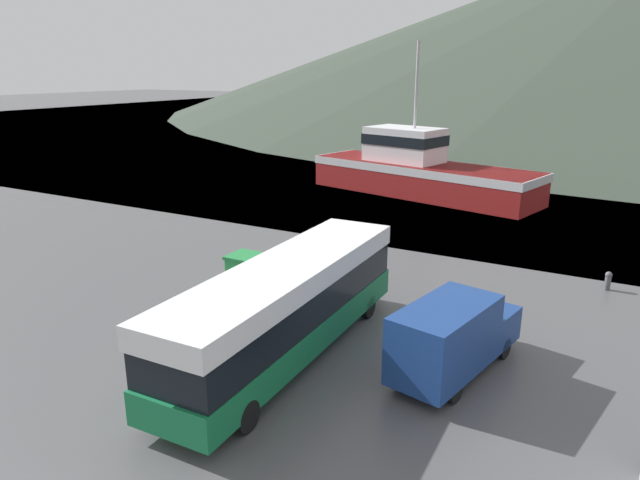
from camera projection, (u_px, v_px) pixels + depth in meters
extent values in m
plane|color=slate|center=(599.00, 111.00, 130.02)|extent=(240.00, 240.00, 0.00)
cube|color=#146B3D|center=(287.00, 330.00, 18.77)|extent=(2.90, 11.73, 0.97)
cube|color=black|center=(287.00, 300.00, 18.47)|extent=(2.85, 11.49, 1.11)
cube|color=white|center=(286.00, 274.00, 18.21)|extent=(2.90, 11.73, 0.70)
cube|color=black|center=(360.00, 256.00, 23.50)|extent=(2.28, 0.12, 1.50)
cylinder|color=black|center=(315.00, 295.00, 22.89)|extent=(0.32, 0.91, 0.90)
cylinder|color=black|center=(368.00, 306.00, 21.87)|extent=(0.32, 0.91, 0.90)
cylinder|color=black|center=(178.00, 394.00, 15.95)|extent=(0.32, 0.91, 0.90)
cylinder|color=black|center=(246.00, 416.00, 14.94)|extent=(0.32, 0.91, 0.90)
cube|color=navy|center=(445.00, 338.00, 17.14)|extent=(2.63, 4.18, 2.09)
cube|color=navy|center=(484.00, 323.00, 19.31)|extent=(2.20, 2.01, 1.15)
cube|color=black|center=(475.00, 304.00, 18.44)|extent=(1.60, 0.37, 0.73)
cylinder|color=black|center=(457.00, 333.00, 19.83)|extent=(0.35, 0.73, 0.70)
cylinder|color=black|center=(504.00, 348.00, 18.79)|extent=(0.35, 0.73, 0.70)
cylinder|color=black|center=(404.00, 372.00, 17.32)|extent=(0.35, 0.73, 0.70)
cylinder|color=black|center=(454.00, 391.00, 16.27)|extent=(0.35, 0.73, 0.70)
cube|color=maroon|center=(422.00, 179.00, 43.12)|extent=(18.16, 8.76, 2.37)
cube|color=silver|center=(423.00, 168.00, 42.86)|extent=(18.34, 8.85, 0.59)
cube|color=silver|center=(404.00, 144.00, 43.54)|extent=(6.24, 4.60, 2.56)
cube|color=black|center=(405.00, 139.00, 43.43)|extent=(6.37, 4.72, 0.77)
cylinder|color=#B2B2B7|center=(417.00, 85.00, 41.73)|extent=(0.20, 0.20, 6.21)
cube|color=green|center=(246.00, 271.00, 25.12)|extent=(1.29, 1.29, 1.25)
cube|color=#227D3C|center=(245.00, 256.00, 24.92)|extent=(1.42, 1.42, 0.14)
cylinder|color=#4C4C51|center=(608.00, 283.00, 24.61)|extent=(0.25, 0.25, 0.61)
sphere|color=#4C4C51|center=(609.00, 275.00, 24.50)|extent=(0.29, 0.29, 0.29)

